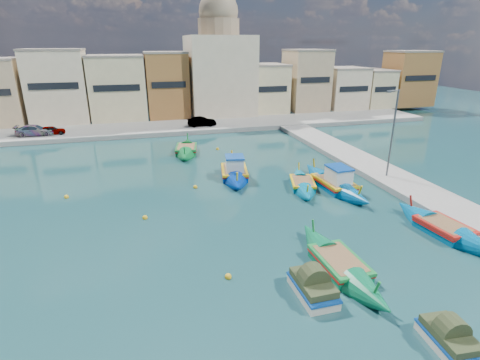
{
  "coord_description": "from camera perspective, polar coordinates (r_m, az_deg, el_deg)",
  "views": [
    {
      "loc": [
        -3.38,
        -20.66,
        11.61
      ],
      "look_at": [
        4.0,
        6.0,
        1.4
      ],
      "focal_mm": 28.0,
      "sensor_mm": 36.0,
      "label": 1
    }
  ],
  "objects": [
    {
      "name": "luzzu_cyan_mid",
      "position": [
        32.22,
        9.49,
        -0.69
      ],
      "size": [
        4.0,
        7.94,
        2.29
      ],
      "color": "#0079A5",
      "rests_on": "ground"
    },
    {
      "name": "quay_street_lamp",
      "position": [
        34.6,
        22.15,
        6.63
      ],
      "size": [
        1.18,
        0.16,
        8.0
      ],
      "color": "#595B60",
      "rests_on": "ground"
    },
    {
      "name": "luzzu_green",
      "position": [
        42.23,
        -8.17,
        4.5
      ],
      "size": [
        3.73,
        8.72,
        2.67
      ],
      "color": "#0B7531",
      "rests_on": "ground"
    },
    {
      "name": "tender_far",
      "position": [
        18.37,
        29.25,
        -20.42
      ],
      "size": [
        1.63,
        2.7,
        1.27
      ],
      "color": "beige",
      "rests_on": "ground"
    },
    {
      "name": "mooring_buoys",
      "position": [
        29.97,
        -5.74,
        -2.47
      ],
      "size": [
        22.54,
        24.9,
        0.36
      ],
      "color": "yellow",
      "rests_on": "ground"
    },
    {
      "name": "luzzu_blue_south",
      "position": [
        21.45,
        14.88,
        -12.43
      ],
      "size": [
        2.18,
        8.92,
        2.57
      ],
      "color": "#0A7145",
      "rests_on": "ground"
    },
    {
      "name": "north_quay",
      "position": [
        53.96,
        -11.64,
        7.75
      ],
      "size": [
        80.0,
        8.0,
        0.6
      ],
      "primitive_type": "cube",
      "color": "gray",
      "rests_on": "ground"
    },
    {
      "name": "east_quay",
      "position": [
        31.82,
        28.36,
        -3.22
      ],
      "size": [
        4.0,
        70.0,
        0.5
      ],
      "primitive_type": "cube",
      "color": "gray",
      "rests_on": "ground"
    },
    {
      "name": "tender_near",
      "position": [
        19.18,
        11.05,
        -15.78
      ],
      "size": [
        1.58,
        2.91,
        1.43
      ],
      "color": "beige",
      "rests_on": "ground"
    },
    {
      "name": "ground",
      "position": [
        23.93,
        -5.47,
        -8.86
      ],
      "size": [
        160.0,
        160.0,
        0.0
      ],
      "primitive_type": "plane",
      "color": "#164444",
      "rests_on": "ground"
    },
    {
      "name": "north_townhouses",
      "position": [
        61.21,
        -6.11,
        13.95
      ],
      "size": [
        83.2,
        7.87,
        10.19
      ],
      "color": "beige",
      "rests_on": "ground"
    },
    {
      "name": "church_block",
      "position": [
        62.2,
        -3.17,
        17.28
      ],
      "size": [
        10.0,
        10.0,
        19.1
      ],
      "color": "beige",
      "rests_on": "ground"
    },
    {
      "name": "luzzu_blue_cabin",
      "position": [
        34.2,
        -0.87,
        1.11
      ],
      "size": [
        3.82,
        9.31,
        3.21
      ],
      "color": "#002FA1",
      "rests_on": "ground"
    },
    {
      "name": "luzzu_turquoise_cabin",
      "position": [
        32.49,
        14.17,
        -0.6
      ],
      "size": [
        2.62,
        10.04,
        3.2
      ],
      "color": "#005E9E",
      "rests_on": "ground"
    },
    {
      "name": "parked_cars",
      "position": [
        52.51,
        -21.54,
        7.46
      ],
      "size": [
        25.37,
        2.07,
        1.32
      ],
      "color": "#4C1919",
      "rests_on": "north_quay"
    },
    {
      "name": "luzzu_cyan_south",
      "position": [
        27.6,
        28.61,
        -6.66
      ],
      "size": [
        2.82,
        8.42,
        2.57
      ],
      "color": "#00679E",
      "rests_on": "ground"
    }
  ]
}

